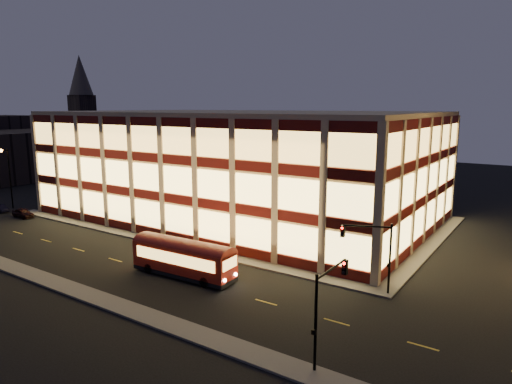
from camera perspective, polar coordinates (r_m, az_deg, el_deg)
The scene contains 14 objects.
ground at distance 50.75m, azimuth -10.46°, elevation -6.93°, with size 200.00×200.00×0.00m, color black.
sidewalk_office_south at distance 53.45m, azimuth -12.03°, elevation -6.00°, with size 54.00×2.00×0.15m, color #514F4C.
sidewalk_office_east at distance 54.69m, azimuth 20.93°, elevation -6.10°, with size 2.00×30.00×0.15m, color #514F4C.
sidewalk_near at distance 43.00m, azimuth -22.84°, elevation -10.79°, with size 100.00×2.00×0.15m, color #514F4C.
office_building at distance 63.75m, azimuth -1.93°, elevation 3.51°, with size 50.45×30.45×14.50m.
bg_building_a at distance 109.92m, azimuth -27.48°, elevation 4.16°, with size 18.00×28.00×10.00m, color #2D2621.
church_tower at distance 128.09m, azimuth -20.72°, elevation 7.23°, with size 5.00×5.00×18.00m, color #2D2621.
church_spire at distance 128.18m, azimuth -21.14°, elevation 13.48°, with size 6.00×6.00×10.00m, color #4C473F.
traffic_signal_far at distance 38.24m, azimuth 14.36°, elevation -6.52°, with size 3.79×1.87×6.00m.
traffic_signal_near at distance 27.93m, azimuth 8.89°, elevation -12.81°, with size 0.32×4.45×6.00m.
street_lamp_a at distance 77.28m, azimuth -28.56°, elevation 2.15°, with size 0.44×1.22×9.02m.
trolley_bus at distance 42.02m, azimuth -9.06°, elevation -7.91°, with size 10.23×3.05×3.43m.
parked_car_0 at distance 70.99m, azimuth -27.11°, elevation -2.35°, with size 1.49×3.71×1.26m, color black.
parked_car_1 at distance 76.27m, azimuth -29.31°, elevation -1.78°, with size 1.15×3.30×1.09m, color black.
Camera 1 is at (34.11, -34.37, 15.20)m, focal length 32.00 mm.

